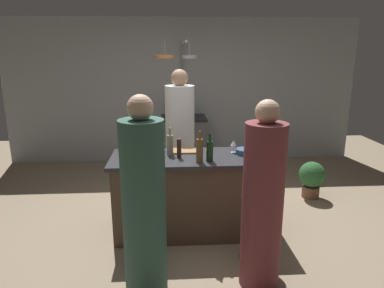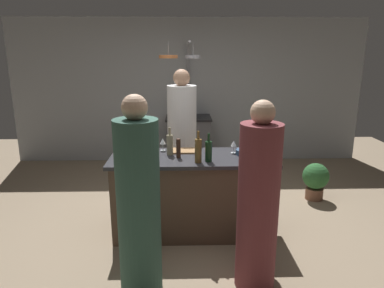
% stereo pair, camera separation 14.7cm
% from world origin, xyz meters
% --- Properties ---
extents(ground_plane, '(9.00, 9.00, 0.00)m').
position_xyz_m(ground_plane, '(0.00, 0.00, 0.00)').
color(ground_plane, gray).
extents(back_wall, '(6.40, 0.16, 2.60)m').
position_xyz_m(back_wall, '(0.00, 2.85, 1.30)').
color(back_wall, '#9EA3A8').
rests_on(back_wall, ground_plane).
extents(kitchen_island, '(1.80, 0.72, 0.90)m').
position_xyz_m(kitchen_island, '(0.00, 0.00, 0.45)').
color(kitchen_island, brown).
rests_on(kitchen_island, ground_plane).
extents(stove_range, '(0.80, 0.64, 0.89)m').
position_xyz_m(stove_range, '(0.00, 2.45, 0.45)').
color(stove_range, '#47474C').
rests_on(stove_range, ground_plane).
extents(chef, '(0.38, 0.38, 1.80)m').
position_xyz_m(chef, '(-0.11, 0.83, 0.83)').
color(chef, white).
rests_on(chef, ground_plane).
extents(bar_stool_left, '(0.28, 0.28, 0.68)m').
position_xyz_m(bar_stool_left, '(-0.52, -0.62, 0.38)').
color(bar_stool_left, '#4C4C51').
rests_on(bar_stool_left, ground_plane).
extents(guest_left, '(0.36, 0.36, 1.70)m').
position_xyz_m(guest_left, '(-0.47, -1.02, 0.79)').
color(guest_left, '#33594C').
rests_on(guest_left, ground_plane).
extents(bar_stool_right, '(0.28, 0.28, 0.68)m').
position_xyz_m(bar_stool_right, '(0.55, -0.62, 0.38)').
color(bar_stool_right, '#4C4C51').
rests_on(bar_stool_right, ground_plane).
extents(guest_right, '(0.35, 0.35, 1.65)m').
position_xyz_m(guest_right, '(0.52, -0.98, 0.77)').
color(guest_right, brown).
rests_on(guest_right, ground_plane).
extents(overhead_pot_rack, '(0.59, 1.43, 2.17)m').
position_xyz_m(overhead_pot_rack, '(-0.08, 1.99, 1.66)').
color(overhead_pot_rack, gray).
rests_on(overhead_pot_rack, ground_plane).
extents(potted_plant, '(0.36, 0.36, 0.52)m').
position_xyz_m(potted_plant, '(1.74, 0.86, 0.30)').
color(potted_plant, brown).
rests_on(potted_plant, ground_plane).
extents(cutting_board, '(0.32, 0.22, 0.02)m').
position_xyz_m(cutting_board, '(-0.06, 0.19, 0.91)').
color(cutting_board, '#997047').
rests_on(cutting_board, kitchen_island).
extents(pepper_mill, '(0.05, 0.05, 0.21)m').
position_xyz_m(pepper_mill, '(-0.15, -0.05, 1.01)').
color(pepper_mill, '#382319').
rests_on(pepper_mill, kitchen_island).
extents(wine_bottle_red, '(0.07, 0.07, 0.30)m').
position_xyz_m(wine_bottle_red, '(0.16, -0.19, 1.01)').
color(wine_bottle_red, '#143319').
rests_on(wine_bottle_red, kitchen_island).
extents(wine_bottle_white, '(0.07, 0.07, 0.31)m').
position_xyz_m(wine_bottle_white, '(-0.25, 0.07, 1.02)').
color(wine_bottle_white, gray).
rests_on(wine_bottle_white, kitchen_island).
extents(wine_bottle_dark, '(0.07, 0.07, 0.33)m').
position_xyz_m(wine_bottle_dark, '(0.80, 0.17, 1.03)').
color(wine_bottle_dark, black).
rests_on(wine_bottle_dark, kitchen_island).
extents(wine_bottle_amber, '(0.07, 0.07, 0.33)m').
position_xyz_m(wine_bottle_amber, '(0.05, -0.22, 1.03)').
color(wine_bottle_amber, brown).
rests_on(wine_bottle_amber, kitchen_island).
extents(wine_bottle_rose, '(0.07, 0.07, 0.29)m').
position_xyz_m(wine_bottle_rose, '(0.57, -0.25, 1.01)').
color(wine_bottle_rose, '#B78C8E').
rests_on(wine_bottle_rose, kitchen_island).
extents(wine_glass_near_right_guest, '(0.07, 0.07, 0.15)m').
position_xyz_m(wine_glass_near_right_guest, '(0.47, 0.11, 1.01)').
color(wine_glass_near_right_guest, silver).
rests_on(wine_glass_near_right_guest, kitchen_island).
extents(wine_glass_near_left_guest, '(0.07, 0.07, 0.15)m').
position_xyz_m(wine_glass_near_left_guest, '(-0.34, 0.23, 1.01)').
color(wine_glass_near_left_guest, silver).
rests_on(wine_glass_near_left_guest, kitchen_island).
extents(mixing_bowl_ceramic, '(0.17, 0.17, 0.06)m').
position_xyz_m(mixing_bowl_ceramic, '(-0.51, 0.01, 0.93)').
color(mixing_bowl_ceramic, silver).
rests_on(mixing_bowl_ceramic, kitchen_island).
extents(mixing_bowl_blue, '(0.21, 0.21, 0.06)m').
position_xyz_m(mixing_bowl_blue, '(0.59, 0.05, 0.93)').
color(mixing_bowl_blue, '#334C6B').
rests_on(mixing_bowl_blue, kitchen_island).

